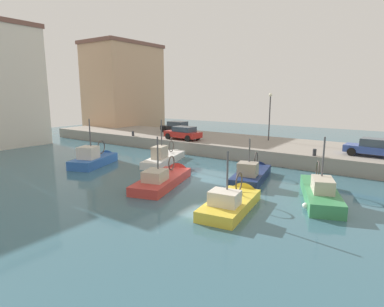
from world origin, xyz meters
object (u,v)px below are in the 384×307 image
Objects in this scene: parked_car_black at (177,127)px; parked_car_blue at (376,147)px; fishing_boat_white at (166,161)px; mooring_bollard_mid at (314,152)px; fishing_boat_red at (165,182)px; mooring_bollard_north at (133,134)px; parked_car_red at (183,133)px; fishing_boat_blue at (96,163)px; fishing_boat_yellow at (233,205)px; fishing_boat_navy at (252,177)px; quay_streetlamp at (270,109)px; fishing_boat_green at (319,196)px.

parked_car_blue is at bearing -98.05° from parked_car_black.
mooring_bollard_mid is (4.33, -11.60, 1.34)m from fishing_boat_white.
fishing_boat_red is at bearing -144.86° from parked_car_black.
fishing_boat_white is at bearing -117.24° from mooring_bollard_north.
parked_car_black is (4.40, 4.26, -0.01)m from parked_car_red.
parked_car_blue reaches higher than parked_car_red.
parked_car_red is (9.57, -2.28, 1.75)m from fishing_boat_blue.
parked_car_black is at bearing 44.11° from parked_car_red.
mooring_bollard_north is at bearing 59.56° from fishing_boat_yellow.
fishing_boat_navy is 0.91× the size of fishing_boat_white.
fishing_boat_red is 1.60× the size of parked_car_blue.
quay_streetlamp is at bearing 46.80° from mooring_bollard_mid.
fishing_boat_white is (5.20, 4.24, 0.04)m from fishing_boat_red.
mooring_bollard_mid is at bearing 16.85° from fishing_boat_green.
fishing_boat_green is 1.69× the size of parked_car_red.
parked_car_red is at bearing 20.89° from fishing_boat_white.
parked_car_blue is 17.66m from parked_car_red.
fishing_boat_green is 23.08m from mooring_bollard_north.
fishing_boat_green is 17.64m from parked_car_red.
fishing_boat_yellow is at bearing 140.59° from fishing_boat_green.
parked_car_red is (-1.30, 17.61, -0.01)m from parked_car_blue.
mooring_bollard_mid is (9.52, -7.36, 1.38)m from fishing_boat_red.
fishing_boat_green is 0.99× the size of fishing_boat_red.
parked_car_red is at bearing 45.56° from fishing_boat_yellow.
fishing_boat_red is 1.71× the size of parked_car_red.
fishing_boat_yellow is at bearing -164.47° from quay_streetlamp.
fishing_boat_red is 12.48m from parked_car_red.
quay_streetlamp is at bearing 71.92° from parked_car_blue.
mooring_bollard_mid is at bearing -90.00° from mooring_bollard_north.
fishing_boat_green is at bearing -109.01° from fishing_boat_navy.
parked_car_red is at bearing -13.40° from fishing_boat_blue.
fishing_boat_white is at bearing 150.78° from quay_streetlamp.
fishing_boat_blue is 0.83× the size of fishing_boat_white.
fishing_boat_red is 8.65m from fishing_boat_blue.
parked_car_blue is 7.91× the size of mooring_bollard_mid.
mooring_bollard_north is (-1.10, 6.33, -0.43)m from parked_car_red.
fishing_boat_green is 1.19× the size of fishing_boat_blue.
parked_car_black is at bearing 81.95° from parked_car_blue.
parked_car_red is at bearing 30.70° from fishing_boat_red.
mooring_bollard_north is 15.37m from quay_streetlamp.
mooring_bollard_mid is (8.47, -15.95, 1.32)m from fishing_boat_blue.
fishing_boat_red reaches higher than mooring_bollard_mid.
fishing_boat_green is 12.50× the size of mooring_bollard_mid.
parked_car_blue is at bearing -61.33° from fishing_boat_blue.
parked_car_blue is at bearing -84.28° from mooring_bollard_north.
fishing_boat_blue is at bearing 144.89° from quay_streetlamp.
parked_car_blue is at bearing -43.03° from fishing_boat_navy.
fishing_boat_navy is 11.53× the size of mooring_bollard_mid.
fishing_boat_green is at bearing -116.48° from parked_car_red.
fishing_boat_navy is at bearing -125.05° from parked_car_black.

